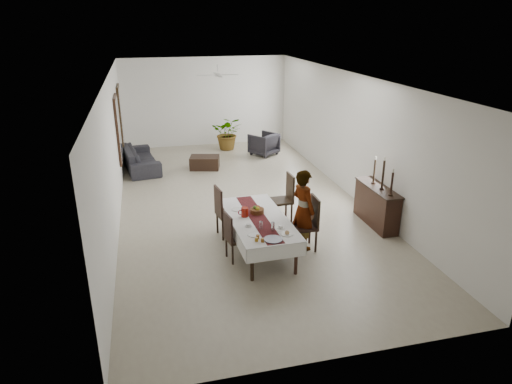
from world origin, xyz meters
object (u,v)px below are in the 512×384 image
object	(u,v)px
red_pitcher	(245,212)
woman	(303,210)
dining_table_top	(258,219)
sofa	(141,158)
sideboard_body	(376,206)

from	to	relation	value
red_pitcher	woman	xyz separation A→B (m)	(1.17, -0.22, 0.02)
woman	dining_table_top	bearing A→B (deg)	66.44
sofa	sideboard_body	bearing A→B (deg)	-144.96
sofa	dining_table_top	bearing A→B (deg)	-167.93
dining_table_top	sofa	bearing A→B (deg)	108.54
sideboard_body	woman	bearing A→B (deg)	-161.63
woman	sideboard_body	world-z (taller)	woman
sideboard_body	red_pitcher	bearing A→B (deg)	-171.86
red_pitcher	woman	size ratio (longest dim) A/B	0.11
sideboard_body	sofa	xyz separation A→B (m)	(-5.24, 5.56, -0.10)
woman	red_pitcher	bearing A→B (deg)	60.92
sideboard_body	sofa	distance (m)	7.64
dining_table_top	sideboard_body	distance (m)	3.03
woman	sideboard_body	xyz separation A→B (m)	(2.03, 0.67, -0.40)
red_pitcher	woman	distance (m)	1.19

